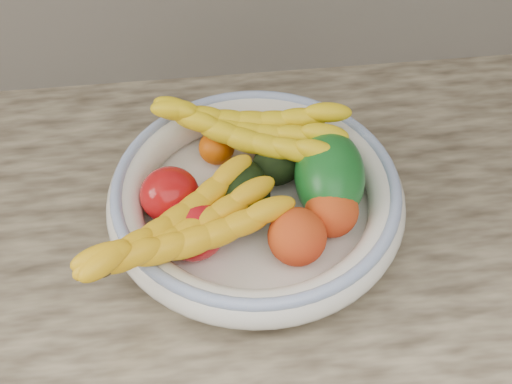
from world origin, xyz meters
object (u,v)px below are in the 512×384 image
(banana_bunch_back, at_px, (248,133))
(fruit_bowl, at_px, (256,198))
(green_mango, at_px, (329,176))
(banana_bunch_front, at_px, (182,235))

(banana_bunch_back, bearing_deg, fruit_bowl, -69.60)
(green_mango, bearing_deg, fruit_bowl, -173.08)
(banana_bunch_back, xyz_separation_m, banana_bunch_front, (-0.10, -0.16, -0.01))
(fruit_bowl, relative_size, banana_bunch_back, 1.39)
(green_mango, xyz_separation_m, banana_bunch_back, (-0.10, 0.08, 0.01))
(fruit_bowl, height_order, banana_bunch_front, banana_bunch_front)
(banana_bunch_back, bearing_deg, green_mango, -19.73)
(green_mango, distance_m, banana_bunch_back, 0.13)
(green_mango, bearing_deg, banana_bunch_front, -152.17)
(banana_bunch_back, relative_size, banana_bunch_front, 0.98)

